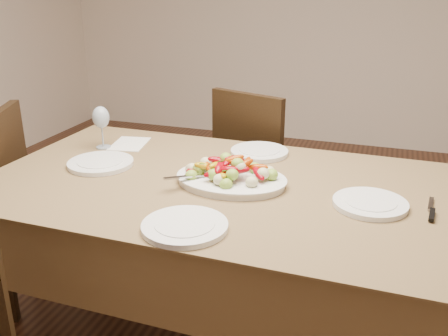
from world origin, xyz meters
TOP-DOWN VIEW (x-y plane):
  - floor at (0.00, 0.00)m, footprint 6.00×6.00m
  - dining_table at (0.11, -0.04)m, footprint 1.86×1.07m
  - chair_far at (0.06, 0.84)m, footprint 0.53×0.53m
  - serving_platter at (0.14, -0.03)m, footprint 0.42×0.31m
  - roasted_vegetables at (0.14, -0.03)m, footprint 0.34×0.23m
  - serving_spoon at (0.07, -0.07)m, footprint 0.25×0.23m
  - plate_left at (-0.44, -0.02)m, footprint 0.27×0.27m
  - plate_right at (0.64, -0.07)m, footprint 0.25×0.25m
  - plate_far at (0.15, 0.33)m, footprint 0.25×0.25m
  - plate_near at (0.11, -0.42)m, footprint 0.27×0.27m
  - wine_glass at (-0.55, 0.19)m, footprint 0.08×0.08m
  - menu_card at (-0.46, 0.27)m, footprint 0.19×0.23m
  - table_knife at (0.84, -0.05)m, footprint 0.04×0.20m

SIDE VIEW (x-z plane):
  - floor at x=0.00m, z-range 0.00..0.00m
  - dining_table at x=0.11m, z-range 0.00..0.76m
  - chair_far at x=0.06m, z-range 0.00..0.95m
  - menu_card at x=-0.46m, z-range 0.76..0.76m
  - table_knife at x=0.84m, z-range 0.76..0.77m
  - plate_left at x=-0.44m, z-range 0.76..0.78m
  - plate_right at x=0.64m, z-range 0.76..0.78m
  - plate_far at x=0.15m, z-range 0.76..0.78m
  - plate_near at x=0.11m, z-range 0.76..0.78m
  - serving_platter at x=0.14m, z-range 0.76..0.78m
  - serving_spoon at x=0.07m, z-range 0.79..0.82m
  - roasted_vegetables at x=0.14m, z-range 0.78..0.87m
  - wine_glass at x=-0.55m, z-range 0.76..0.96m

